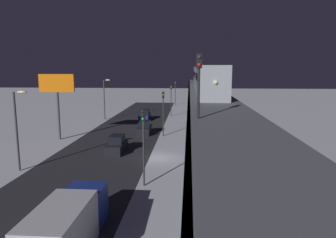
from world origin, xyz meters
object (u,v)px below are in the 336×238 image
(traffic_light_distant, at_px, (175,89))
(sedan_black_2, at_px, (117,145))
(traffic_light_mid, at_px, (163,107))
(traffic_light_far, at_px, (171,96))
(subway_train, at_px, (205,77))
(sedan_black, at_px, (145,128))
(rail_signal, at_px, (199,75))
(commercial_billboard, at_px, (57,90))
(box_truck, at_px, (68,226))
(sedan_blue, at_px, (145,116))
(traffic_light_near, at_px, (143,136))

(traffic_light_distant, bearing_deg, sedan_black_2, 84.28)
(traffic_light_mid, height_order, traffic_light_far, same)
(subway_train, distance_m, sedan_black, 11.80)
(rail_signal, relative_size, sedan_black, 1.00)
(sedan_black_2, relative_size, commercial_billboard, 0.51)
(sedan_black_2, bearing_deg, sedan_black, 80.01)
(traffic_light_far, bearing_deg, subway_train, 110.82)
(box_truck, relative_size, traffic_light_mid, 1.16)
(rail_signal, height_order, traffic_light_far, rail_signal)
(sedan_black, height_order, box_truck, box_truck)
(subway_train, distance_m, traffic_light_distant, 35.66)
(box_truck, height_order, traffic_light_mid, traffic_light_mid)
(sedan_black_2, bearing_deg, commercial_billboard, 148.37)
(sedan_black, height_order, traffic_light_distant, traffic_light_distant)
(traffic_light_far, xyz_separation_m, traffic_light_distant, (0.00, -19.07, 0.00))
(box_truck, xyz_separation_m, traffic_light_far, (-2.70, -47.44, 2.85))
(sedan_black, bearing_deg, rail_signal, -74.38)
(box_truck, bearing_deg, sedan_black, -89.62)
(rail_signal, distance_m, sedan_blue, 40.04)
(rail_signal, distance_m, traffic_light_near, 8.30)
(traffic_light_mid, height_order, commercial_billboard, commercial_billboard)
(traffic_light_distant, relative_size, commercial_billboard, 0.72)
(traffic_light_distant, bearing_deg, sedan_black, 85.49)
(box_truck, height_order, traffic_light_far, traffic_light_far)
(traffic_light_mid, height_order, traffic_light_distant, same)
(sedan_blue, xyz_separation_m, box_truck, (-2.00, 42.36, 0.56))
(traffic_light_near, bearing_deg, sedan_black, -81.94)
(sedan_blue, xyz_separation_m, traffic_light_distant, (-4.70, -24.15, 3.41))
(sedan_blue, bearing_deg, commercial_billboard, -118.68)
(traffic_light_near, bearing_deg, commercial_billboard, -48.77)
(sedan_black, xyz_separation_m, box_truck, (-0.20, 29.77, 0.55))
(traffic_light_near, distance_m, traffic_light_distant, 57.21)
(rail_signal, relative_size, traffic_light_far, 0.62)
(traffic_light_distant, bearing_deg, traffic_light_mid, 90.00)
(traffic_light_mid, xyz_separation_m, traffic_light_distant, (0.00, -38.14, 0.00))
(sedan_black_2, distance_m, box_truck, 19.67)
(commercial_billboard, bearing_deg, sedan_blue, -118.68)
(sedan_black, bearing_deg, traffic_light_mid, -25.81)
(sedan_black, height_order, traffic_light_far, traffic_light_far)
(box_truck, bearing_deg, sedan_black_2, -84.16)
(subway_train, bearing_deg, sedan_black_2, 48.34)
(subway_train, bearing_deg, traffic_light_distant, -80.21)
(rail_signal, bearing_deg, sedan_blue, -76.80)
(traffic_light_distant, xyz_separation_m, commercial_billboard, (14.03, 41.21, 2.63))
(traffic_light_mid, distance_m, traffic_light_distant, 38.14)
(sedan_black, bearing_deg, sedan_blue, 98.14)
(commercial_billboard, bearing_deg, traffic_light_mid, -167.67)
(subway_train, relative_size, traffic_light_far, 5.76)
(subway_train, bearing_deg, sedan_black, 11.63)
(sedan_black, height_order, traffic_light_mid, traffic_light_mid)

